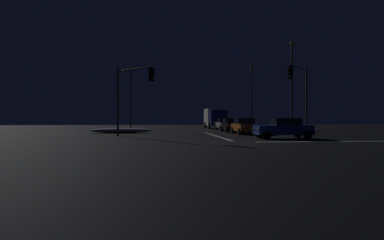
{
  "coord_description": "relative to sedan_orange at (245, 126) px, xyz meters",
  "views": [
    {
      "loc": [
        -4.9,
        -21.44,
        1.52
      ],
      "look_at": [
        -1.74,
        11.78,
        1.39
      ],
      "focal_mm": 31.58,
      "sensor_mm": 36.0,
      "label": 1
    }
  ],
  "objects": [
    {
      "name": "ground",
      "position": [
        -3.41,
        -11.2,
        -0.85
      ],
      "size": [
        120.0,
        120.0,
        0.1
      ],
      "primitive_type": "cube",
      "color": "black"
    },
    {
      "name": "stop_line_north",
      "position": [
        -3.41,
        -3.02,
        -0.8
      ],
      "size": [
        0.35,
        14.01,
        0.01
      ],
      "color": "white",
      "rests_on": "ground"
    },
    {
      "name": "centre_line_ns",
      "position": [
        -3.41,
        8.58,
        -0.8
      ],
      "size": [
        22.0,
        0.15,
        0.01
      ],
      "color": "yellow",
      "rests_on": "ground"
    },
    {
      "name": "crosswalk_bar_east",
      "position": [
        4.87,
        -11.2,
        -0.8
      ],
      "size": [
        14.01,
        0.4,
        0.01
      ],
      "color": "white",
      "rests_on": "ground"
    },
    {
      "name": "snow_bank_left_curb",
      "position": [
        -12.39,
        3.31,
        -0.53
      ],
      "size": [
        6.38,
        1.5,
        0.55
      ],
      "color": "white",
      "rests_on": "ground"
    },
    {
      "name": "snow_bank_right_curb",
      "position": [
        5.57,
        2.91,
        -0.56
      ],
      "size": [
        7.03,
        1.5,
        0.48
      ],
      "color": "white",
      "rests_on": "ground"
    },
    {
      "name": "sedan_orange",
      "position": [
        0.0,
        0.0,
        0.0
      ],
      "size": [
        2.02,
        4.33,
        1.57
      ],
      "color": "#C66014",
      "rests_on": "ground"
    },
    {
      "name": "sedan_black",
      "position": [
        -0.1,
        5.68,
        0.0
      ],
      "size": [
        2.02,
        4.33,
        1.57
      ],
      "color": "black",
      "rests_on": "ground"
    },
    {
      "name": "sedan_silver",
      "position": [
        0.23,
        11.49,
        0.0
      ],
      "size": [
        2.02,
        4.33,
        1.57
      ],
      "color": "#B7B7BC",
      "rests_on": "ground"
    },
    {
      "name": "box_truck",
      "position": [
        0.17,
        19.33,
        0.91
      ],
      "size": [
        2.68,
        8.28,
        3.08
      ],
      "color": "navy",
      "rests_on": "ground"
    },
    {
      "name": "sedan_blue_crossing",
      "position": [
        1.08,
        -7.7,
        0.0
      ],
      "size": [
        4.33,
        2.02,
        1.57
      ],
      "color": "navy",
      "rests_on": "ground"
    },
    {
      "name": "traffic_signal_nw",
      "position": [
        -10.68,
        -3.93,
        3.33
      ],
      "size": [
        3.32,
        3.32,
        5.96
      ],
      "color": "#4C4C51",
      "rests_on": "ground"
    },
    {
      "name": "traffic_signal_ne",
      "position": [
        4.09,
        -3.7,
        3.52
      ],
      "size": [
        2.86,
        2.86,
        6.31
      ],
      "color": "#4C4C51",
      "rests_on": "ground"
    },
    {
      "name": "streetlamp_right_far",
      "position": [
        5.87,
        18.58,
        4.79
      ],
      "size": [
        0.44,
        0.44,
        9.78
      ],
      "color": "#424247",
      "rests_on": "ground"
    },
    {
      "name": "streetlamp_left_far",
      "position": [
        -12.69,
        18.58,
        4.64
      ],
      "size": [
        0.44,
        0.44,
        9.48
      ],
      "color": "#424247",
      "rests_on": "ground"
    },
    {
      "name": "streetlamp_right_near",
      "position": [
        5.87,
        2.58,
        4.84
      ],
      "size": [
        0.44,
        0.44,
        9.88
      ],
      "color": "#424247",
      "rests_on": "ground"
    }
  ]
}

